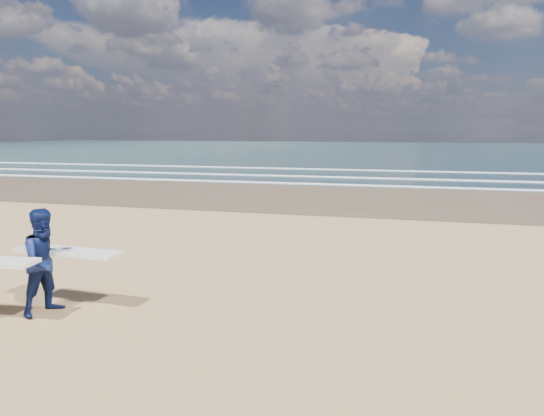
% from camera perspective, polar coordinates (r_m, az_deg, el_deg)
% --- Properties ---
extents(ocean, '(220.00, 100.00, 0.02)m').
position_cam_1_polar(ocean, '(79.87, 24.10, 6.04)').
color(ocean, '#1A3239').
rests_on(ocean, ground).
extents(surfer_far, '(2.22, 1.25, 1.98)m').
position_cam_1_polar(surfer_far, '(9.99, -24.89, -5.64)').
color(surfer_far, '#0C1643').
rests_on(surfer_far, ground).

